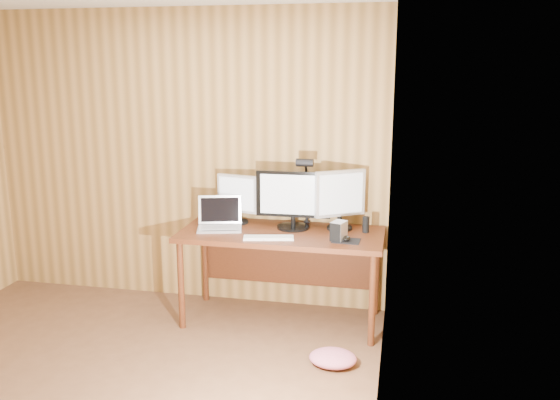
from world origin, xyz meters
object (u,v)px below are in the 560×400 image
(monitor_right, at_px, (340,198))
(hard_drive, at_px, (339,231))
(phone, at_px, (264,238))
(speaker, at_px, (366,225))
(keyboard, at_px, (269,238))
(mouse, at_px, (346,238))
(desk_lamp, at_px, (306,181))
(monitor_left, at_px, (238,198))
(desk, at_px, (283,244))
(monitor_center, at_px, (293,199))
(laptop, at_px, (220,220))

(monitor_right, bearing_deg, hard_drive, -117.69)
(phone, height_order, speaker, speaker)
(keyboard, xyz_separation_m, mouse, (0.58, 0.06, 0.01))
(phone, xyz_separation_m, desk_lamp, (0.24, 0.45, 0.36))
(monitor_right, bearing_deg, monitor_left, 146.67)
(desk, bearing_deg, keyboard, -101.66)
(monitor_center, relative_size, speaker, 4.70)
(monitor_center, xyz_separation_m, laptop, (-0.58, -0.11, -0.18))
(keyboard, height_order, hard_drive, hard_drive)
(keyboard, distance_m, phone, 0.03)
(desk, relative_size, phone, 15.51)
(keyboard, bearing_deg, laptop, 142.10)
(mouse, relative_size, speaker, 0.83)
(laptop, bearing_deg, monitor_left, 43.68)
(phone, relative_size, desk_lamp, 0.17)
(monitor_center, xyz_separation_m, monitor_right, (0.37, 0.05, 0.02))
(desk, distance_m, speaker, 0.68)
(hard_drive, xyz_separation_m, speaker, (0.19, 0.25, -0.01))
(monitor_center, xyz_separation_m, mouse, (0.45, -0.26, -0.22))
(monitor_right, height_order, keyboard, monitor_right)
(monitor_center, height_order, desk_lamp, desk_lamp)
(monitor_left, height_order, monitor_right, monitor_right)
(monitor_left, relative_size, laptop, 1.00)
(desk, distance_m, monitor_center, 0.38)
(desk, height_order, monitor_center, monitor_center)
(mouse, bearing_deg, desk_lamp, 138.92)
(hard_drive, relative_size, desk_lamp, 0.26)
(monitor_right, xyz_separation_m, keyboard, (-0.50, -0.38, -0.25))
(desk, xyz_separation_m, mouse, (0.52, -0.21, 0.14))
(monitor_right, distance_m, phone, 0.70)
(speaker, bearing_deg, laptop, -174.89)
(monitor_left, bearing_deg, phone, -39.44)
(monitor_center, relative_size, monitor_left, 1.47)
(laptop, bearing_deg, keyboard, -41.07)
(desk_lamp, bearing_deg, speaker, -26.77)
(monitor_left, height_order, desk_lamp, desk_lamp)
(hard_drive, height_order, speaker, hard_drive)
(mouse, distance_m, speaker, 0.29)
(monitor_right, relative_size, laptop, 1.18)
(hard_drive, distance_m, desk_lamp, 0.56)
(laptop, relative_size, desk_lamp, 0.68)
(desk, height_order, laptop, laptop)
(monitor_center, relative_size, mouse, 5.69)
(keyboard, bearing_deg, desk_lamp, 52.45)
(monitor_center, height_order, keyboard, monitor_center)
(desk, height_order, phone, phone)
(monitor_center, height_order, speaker, monitor_center)
(monitor_center, bearing_deg, desk_lamp, 51.46)
(laptop, relative_size, phone, 3.92)
(monitor_center, xyz_separation_m, hard_drive, (0.39, -0.25, -0.17))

